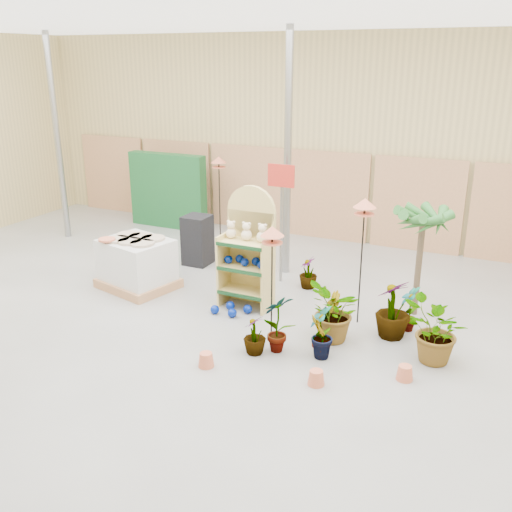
# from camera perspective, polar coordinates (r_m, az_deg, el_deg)

# --- Properties ---
(room) EXTENTS (15.20, 12.10, 4.70)m
(room) POSITION_cam_1_polar(r_m,az_deg,el_deg) (8.27, -3.65, 7.03)
(room) COLOR slate
(room) RESTS_ON ground
(display_shelf) EXTENTS (0.85, 0.53, 2.02)m
(display_shelf) POSITION_cam_1_polar(r_m,az_deg,el_deg) (9.42, -0.69, 0.43)
(display_shelf) COLOR tan
(display_shelf) RESTS_ON ground
(teddy_bears) EXTENTS (0.74, 0.19, 0.31)m
(teddy_bears) POSITION_cam_1_polar(r_m,az_deg,el_deg) (9.22, -0.83, 2.34)
(teddy_bears) COLOR beige
(teddy_bears) RESTS_ON display_shelf
(gazing_balls_shelf) EXTENTS (0.74, 0.25, 0.14)m
(gazing_balls_shelf) POSITION_cam_1_polar(r_m,az_deg,el_deg) (9.35, -1.02, -0.53)
(gazing_balls_shelf) COLOR navy
(gazing_balls_shelf) RESTS_ON display_shelf
(gazing_balls_floor) EXTENTS (0.63, 0.39, 0.15)m
(gazing_balls_floor) POSITION_cam_1_polar(r_m,az_deg,el_deg) (9.33, -2.49, -5.36)
(gazing_balls_floor) COLOR navy
(gazing_balls_floor) RESTS_ON ground
(pallet_stack) EXTENTS (1.49, 1.33, 0.94)m
(pallet_stack) POSITION_cam_1_polar(r_m,az_deg,el_deg) (10.46, -11.81, -0.74)
(pallet_stack) COLOR #A6724C
(pallet_stack) RESTS_ON ground
(charcoal_planters) EXTENTS (0.50, 0.50, 1.00)m
(charcoal_planters) POSITION_cam_1_polar(r_m,az_deg,el_deg) (11.47, -5.87, 1.60)
(charcoal_planters) COLOR black
(charcoal_planters) RESTS_ON ground
(trellis_stock) EXTENTS (2.00, 0.30, 1.80)m
(trellis_stock) POSITION_cam_1_polar(r_m,az_deg,el_deg) (14.07, -8.80, 6.47)
(trellis_stock) COLOR #154D23
(trellis_stock) RESTS_ON ground
(offer_sign) EXTENTS (0.50, 0.08, 2.20)m
(offer_sign) POSITION_cam_1_polar(r_m,az_deg,el_deg) (10.19, 2.53, 5.67)
(offer_sign) COLOR gray
(offer_sign) RESTS_ON ground
(bird_table_front) EXTENTS (0.34, 0.34, 1.72)m
(bird_table_front) POSITION_cam_1_polar(r_m,az_deg,el_deg) (8.02, 1.64, 2.12)
(bird_table_front) COLOR black
(bird_table_front) RESTS_ON ground
(bird_table_right) EXTENTS (0.34, 0.34, 2.01)m
(bird_table_right) POSITION_cam_1_polar(r_m,az_deg,el_deg) (8.57, 10.81, 4.77)
(bird_table_right) COLOR black
(bird_table_right) RESTS_ON ground
(bird_table_back) EXTENTS (0.34, 0.34, 1.91)m
(bird_table_back) POSITION_cam_1_polar(r_m,az_deg,el_deg) (12.68, -3.74, 9.30)
(bird_table_back) COLOR black
(bird_table_back) RESTS_ON ground
(palm) EXTENTS (0.70, 0.70, 1.89)m
(palm) POSITION_cam_1_polar(r_m,az_deg,el_deg) (9.16, 16.39, 3.68)
(palm) COLOR brown
(palm) RESTS_ON ground
(potted_plant_0) EXTENTS (0.51, 0.56, 0.89)m
(potted_plant_0) POSITION_cam_1_polar(r_m,az_deg,el_deg) (8.06, 2.19, -6.64)
(potted_plant_0) COLOR #296527
(potted_plant_0) RESTS_ON ground
(potted_plant_1) EXTENTS (0.33, 0.40, 0.72)m
(potted_plant_1) POSITION_cam_1_polar(r_m,az_deg,el_deg) (8.53, 7.32, -5.87)
(potted_plant_1) COLOR #296527
(potted_plant_1) RESTS_ON ground
(potted_plant_2) EXTENTS (0.96, 1.03, 0.93)m
(potted_plant_2) POSITION_cam_1_polar(r_m,az_deg,el_deg) (8.37, 7.86, -5.62)
(potted_plant_2) COLOR #296527
(potted_plant_2) RESTS_ON ground
(potted_plant_3) EXTENTS (0.68, 0.68, 0.90)m
(potted_plant_3) POSITION_cam_1_polar(r_m,az_deg,el_deg) (8.67, 13.54, -5.18)
(potted_plant_3) COLOR #296527
(potted_plant_3) RESTS_ON ground
(potted_plant_4) EXTENTS (0.34, 0.43, 0.73)m
(potted_plant_4) POSITION_cam_1_polar(r_m,az_deg,el_deg) (8.98, 15.11, -5.06)
(potted_plant_4) COLOR #296527
(potted_plant_4) RESTS_ON ground
(potted_plant_7) EXTENTS (0.37, 0.37, 0.57)m
(potted_plant_7) POSITION_cam_1_polar(r_m,az_deg,el_deg) (8.05, -0.13, -7.89)
(potted_plant_7) COLOR #296527
(potted_plant_7) RESTS_ON ground
(potted_plant_8) EXTENTS (0.38, 0.47, 0.77)m
(potted_plant_8) POSITION_cam_1_polar(r_m,az_deg,el_deg) (7.99, 6.47, -7.44)
(potted_plant_8) COLOR #296527
(potted_plant_8) RESTS_ON ground
(potted_plant_9) EXTENTS (0.34, 0.40, 0.68)m
(potted_plant_9) POSITION_cam_1_polar(r_m,az_deg,el_deg) (7.93, 6.55, -8.03)
(potted_plant_9) COLOR #296527
(potted_plant_9) RESTS_ON ground
(potted_plant_10) EXTENTS (1.03, 1.08, 0.92)m
(potted_plant_10) POSITION_cam_1_polar(r_m,az_deg,el_deg) (8.10, 17.52, -7.30)
(potted_plant_10) COLOR #296527
(potted_plant_10) RESTS_ON ground
(potted_plant_11) EXTENTS (0.41, 0.41, 0.59)m
(potted_plant_11) POSITION_cam_1_polar(r_m,az_deg,el_deg) (10.31, 5.24, -1.65)
(potted_plant_11) COLOR #296527
(potted_plant_11) RESTS_ON ground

